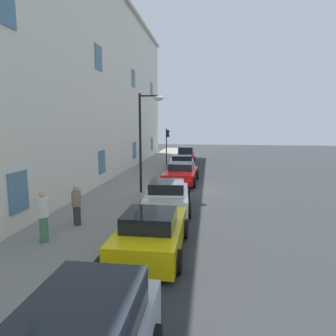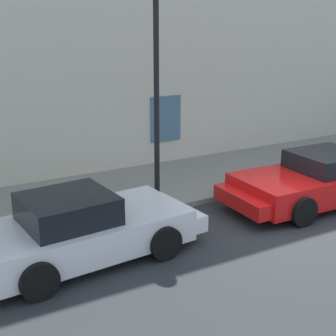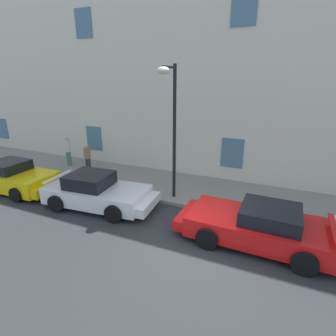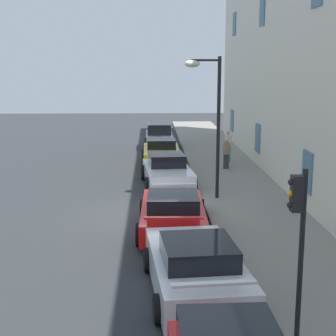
% 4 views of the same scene
% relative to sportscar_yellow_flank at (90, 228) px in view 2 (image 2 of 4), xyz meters
% --- Properties ---
extents(ground_plane, '(80.00, 80.00, 0.00)m').
position_rel_sportscar_yellow_flank_xyz_m(ground_plane, '(4.52, -0.96, -0.63)').
color(ground_plane, '#2B2D30').
extents(sidewalk, '(60.00, 3.65, 0.14)m').
position_rel_sportscar_yellow_flank_xyz_m(sidewalk, '(4.52, 3.10, -0.56)').
color(sidewalk, gray).
rests_on(sidewalk, ground).
extents(sportscar_yellow_flank, '(4.79, 2.48, 1.42)m').
position_rel_sportscar_yellow_flank_xyz_m(sportscar_yellow_flank, '(0.00, 0.00, 0.00)').
color(sportscar_yellow_flank, white).
rests_on(sportscar_yellow_flank, ground).
extents(sportscar_white_middle, '(4.92, 2.35, 1.35)m').
position_rel_sportscar_yellow_flank_xyz_m(sportscar_white_middle, '(6.19, -0.06, -0.01)').
color(sportscar_white_middle, red).
rests_on(sportscar_white_middle, ground).
extents(street_lamp, '(0.44, 1.42, 5.58)m').
position_rel_sportscar_yellow_flank_xyz_m(street_lamp, '(2.58, 1.46, 3.37)').
color(street_lamp, black).
rests_on(street_lamp, sidewalk).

